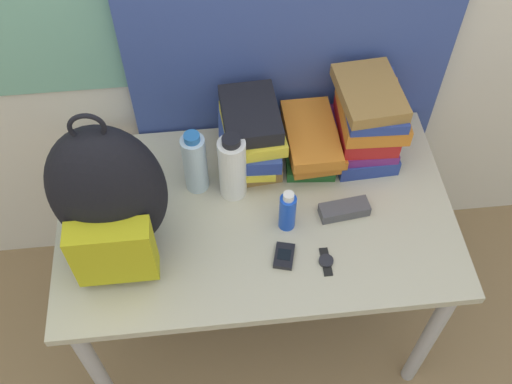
% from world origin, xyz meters
% --- Properties ---
extents(desk, '(1.20, 0.71, 0.73)m').
position_xyz_m(desk, '(0.00, 0.36, 0.64)').
color(desk, '#B7B299').
rests_on(desk, ground_plane).
extents(backpack, '(0.31, 0.27, 0.53)m').
position_xyz_m(backpack, '(-0.40, 0.29, 0.96)').
color(backpack, black).
rests_on(backpack, desk).
extents(book_stack_left, '(0.20, 0.28, 0.23)m').
position_xyz_m(book_stack_left, '(0.01, 0.57, 0.85)').
color(book_stack_left, olive).
rests_on(book_stack_left, desk).
extents(book_stack_center, '(0.18, 0.28, 0.13)m').
position_xyz_m(book_stack_center, '(0.20, 0.56, 0.80)').
color(book_stack_center, '#1E5623').
rests_on(book_stack_center, desk).
extents(book_stack_right, '(0.22, 0.27, 0.28)m').
position_xyz_m(book_stack_right, '(0.37, 0.57, 0.87)').
color(book_stack_right, navy).
rests_on(book_stack_right, desk).
extents(water_bottle, '(0.07, 0.07, 0.23)m').
position_xyz_m(water_bottle, '(-0.17, 0.48, 0.84)').
color(water_bottle, silver).
rests_on(water_bottle, desk).
extents(sports_bottle, '(0.08, 0.08, 0.25)m').
position_xyz_m(sports_bottle, '(-0.06, 0.44, 0.85)').
color(sports_bottle, white).
rests_on(sports_bottle, desk).
extents(sunscreen_bottle, '(0.05, 0.05, 0.15)m').
position_xyz_m(sunscreen_bottle, '(0.09, 0.30, 0.80)').
color(sunscreen_bottle, blue).
rests_on(sunscreen_bottle, desk).
extents(cell_phone, '(0.07, 0.09, 0.02)m').
position_xyz_m(cell_phone, '(0.06, 0.19, 0.74)').
color(cell_phone, black).
rests_on(cell_phone, desk).
extents(sunglasses_case, '(0.16, 0.07, 0.04)m').
position_xyz_m(sunglasses_case, '(0.26, 0.32, 0.75)').
color(sunglasses_case, '#47474C').
rests_on(sunglasses_case, desk).
extents(wristwatch, '(0.04, 0.09, 0.01)m').
position_xyz_m(wristwatch, '(0.18, 0.16, 0.74)').
color(wristwatch, black).
rests_on(wristwatch, desk).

